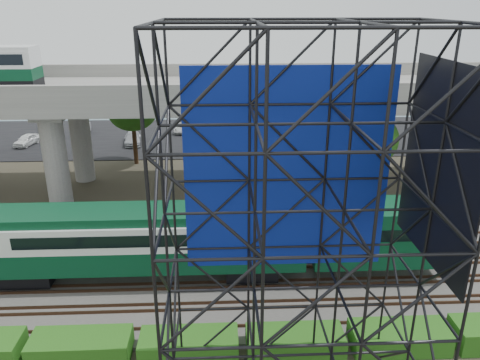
{
  "coord_description": "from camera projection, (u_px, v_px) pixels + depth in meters",
  "views": [
    {
      "loc": [
        2.58,
        -22.12,
        15.54
      ],
      "look_at": [
        3.87,
        6.0,
        4.83
      ],
      "focal_mm": 35.0,
      "sensor_mm": 36.0,
      "label": 1
    }
  ],
  "objects": [
    {
      "name": "ground",
      "position": [
        176.0,
        300.0,
        26.07
      ],
      "size": [
        140.0,
        140.0,
        0.0
      ],
      "primitive_type": "plane",
      "color": "#474233",
      "rests_on": "ground"
    },
    {
      "name": "ballast_bed",
      "position": [
        178.0,
        279.0,
        27.9
      ],
      "size": [
        90.0,
        12.0,
        0.2
      ],
      "primitive_type": "cube",
      "color": "slate",
      "rests_on": "ground"
    },
    {
      "name": "service_road",
      "position": [
        187.0,
        218.0,
        35.86
      ],
      "size": [
        90.0,
        5.0,
        0.08
      ],
      "primitive_type": "cube",
      "color": "black",
      "rests_on": "ground"
    },
    {
      "name": "parking_lot",
      "position": [
        198.0,
        136.0,
        57.8
      ],
      "size": [
        90.0,
        18.0,
        0.08
      ],
      "primitive_type": "cube",
      "color": "black",
      "rests_on": "ground"
    },
    {
      "name": "harbor_water",
      "position": [
        203.0,
        101.0,
        78.35
      ],
      "size": [
        140.0,
        40.0,
        0.03
      ],
      "primitive_type": "cube",
      "color": "#466774",
      "rests_on": "ground"
    },
    {
      "name": "rail_tracks",
      "position": [
        178.0,
        276.0,
        27.83
      ],
      "size": [
        90.0,
        9.52,
        0.16
      ],
      "color": "#472D1E",
      "rests_on": "ballast_bed"
    },
    {
      "name": "commuter_train",
      "position": [
        176.0,
        237.0,
        26.91
      ],
      "size": [
        29.3,
        3.06,
        4.3
      ],
      "color": "black",
      "rests_on": "rail_tracks"
    },
    {
      "name": "overpass",
      "position": [
        171.0,
        99.0,
        38.03
      ],
      "size": [
        80.0,
        12.0,
        12.4
      ],
      "color": "#9E9B93",
      "rests_on": "ground"
    },
    {
      "name": "scaffold_tower",
      "position": [
        298.0,
        251.0,
        16.18
      ],
      "size": [
        9.36,
        6.36,
        15.0
      ],
      "color": "black",
      "rests_on": "ground"
    },
    {
      "name": "hedge_strip",
      "position": [
        189.0,
        344.0,
        21.9
      ],
      "size": [
        34.6,
        1.8,
        1.2
      ],
      "color": "#1F5413",
      "rests_on": "ground"
    },
    {
      "name": "trees",
      "position": [
        132.0,
        130.0,
        38.98
      ],
      "size": [
        40.94,
        16.94,
        7.69
      ],
      "color": "#382314",
      "rests_on": "ground"
    },
    {
      "name": "parked_cars",
      "position": [
        193.0,
        133.0,
        56.96
      ],
      "size": [
        38.2,
        9.53,
        1.29
      ],
      "color": "white",
      "rests_on": "parking_lot"
    }
  ]
}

